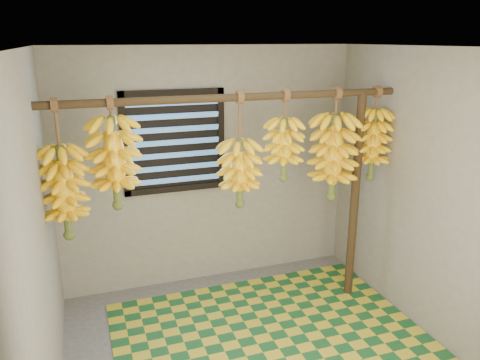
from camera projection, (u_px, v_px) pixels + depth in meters
name	position (u px, v px, depth m)	size (l,w,h in m)	color
ceiling	(268.00, 47.00, 3.00)	(3.00, 3.00, 0.01)	silver
wall_back	(209.00, 168.00, 4.71)	(3.00, 0.01, 2.40)	slate
wall_left	(39.00, 251.00, 2.88)	(0.01, 3.00, 2.40)	slate
wall_right	(436.00, 199.00, 3.82)	(0.01, 3.00, 2.40)	slate
window	(174.00, 142.00, 4.49)	(1.00, 0.04, 1.00)	black
hanging_pole	(234.00, 98.00, 3.75)	(0.06, 0.06, 3.00)	#3C2C17
support_post	(355.00, 199.00, 4.42)	(0.08, 0.08, 2.00)	#3C2C17
woven_mat	(274.00, 341.00, 3.95)	(2.59, 2.07, 0.01)	#164D24
banana_bunch_a	(64.00, 193.00, 3.52)	(0.34, 0.34, 1.07)	brown
banana_bunch_b	(115.00, 163.00, 3.59)	(0.38, 0.38, 0.87)	brown
banana_bunch_c	(240.00, 173.00, 3.95)	(0.35, 0.35, 0.98)	brown
banana_bunch_d	(284.00, 149.00, 4.03)	(0.33, 0.33, 0.78)	brown
banana_bunch_e	(333.00, 157.00, 4.21)	(0.41, 0.41, 1.01)	brown
banana_bunch_f	(373.00, 144.00, 4.31)	(0.31, 0.31, 0.87)	brown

